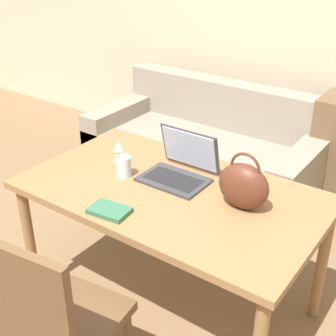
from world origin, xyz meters
TOP-DOWN VIEW (x-y plane):
  - dining_table at (-0.13, 0.72)m, footprint 1.57×0.91m
  - chair at (-0.14, -0.11)m, footprint 0.49×0.49m
  - couch at (-0.74, 2.10)m, footprint 1.92×0.94m
  - laptop at (-0.17, 0.87)m, footprint 0.36×0.31m
  - drinking_glass at (-0.42, 0.69)m, footprint 0.08×0.08m
  - wine_glass at (-0.57, 0.81)m, footprint 0.07×0.07m
  - handbag at (0.25, 0.78)m, footprint 0.26×0.15m
  - book at (-0.24, 0.37)m, footprint 0.21×0.15m

SIDE VIEW (x-z plane):
  - couch at x=-0.74m, z-range -0.13..0.69m
  - chair at x=-0.14m, z-range 0.05..1.01m
  - dining_table at x=-0.13m, z-range 0.31..1.08m
  - book at x=-0.24m, z-range 0.77..0.80m
  - drinking_glass at x=-0.42m, z-range 0.77..0.89m
  - laptop at x=-0.17m, z-range 0.71..0.96m
  - wine_glass at x=-0.57m, z-range 0.80..0.92m
  - handbag at x=0.25m, z-range 0.75..1.04m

